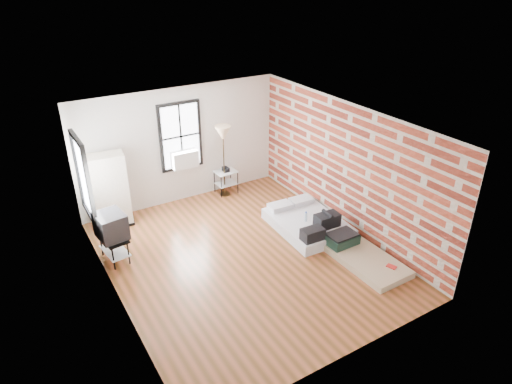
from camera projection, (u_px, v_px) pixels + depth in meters
ground at (244, 257)px, 9.15m from camera, size 6.00×6.00×0.00m
room_shell at (244, 170)px, 8.74m from camera, size 5.02×6.02×2.80m
mattress_main at (308, 223)px, 10.04m from camera, size 1.43×1.88×0.58m
mattress_bare at (360, 255)px, 9.04m from camera, size 0.91×1.71×0.37m
wardrobe at (109, 191)px, 9.92m from camera, size 0.90×0.59×1.68m
side_table at (226, 176)px, 11.48m from camera, size 0.55×0.44×0.71m
floor_lamp at (223, 136)px, 10.90m from camera, size 0.39×0.39×1.82m
tv_stand at (111, 227)px, 8.76m from camera, size 0.58×0.78×1.03m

